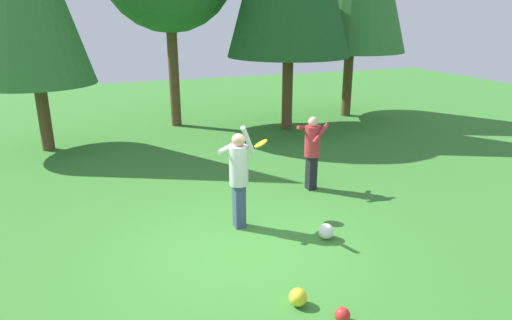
{
  "coord_description": "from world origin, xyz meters",
  "views": [
    {
      "loc": [
        -2.18,
        -6.39,
        3.75
      ],
      "look_at": [
        0.75,
        1.29,
        1.05
      ],
      "focal_mm": 31.51,
      "sensor_mm": 36.0,
      "label": 1
    }
  ],
  "objects_px": {
    "frisbee": "(261,144)",
    "ball_yellow": "(298,297)",
    "ball_red": "(342,315)",
    "ball_white": "(326,231)",
    "person_catcher": "(312,147)",
    "person_thrower": "(239,172)"
  },
  "relations": [
    {
      "from": "person_thrower",
      "to": "ball_yellow",
      "type": "xyz_separation_m",
      "value": [
        -0.03,
        -2.5,
        -0.94
      ]
    },
    {
      "from": "frisbee",
      "to": "ball_white",
      "type": "height_order",
      "value": "frisbee"
    },
    {
      "from": "person_catcher",
      "to": "ball_yellow",
      "type": "bearing_deg",
      "value": 33.54
    },
    {
      "from": "person_thrower",
      "to": "ball_white",
      "type": "height_order",
      "value": "person_thrower"
    },
    {
      "from": "person_catcher",
      "to": "ball_red",
      "type": "xyz_separation_m",
      "value": [
        -1.74,
        -4.21,
        -0.87
      ]
    },
    {
      "from": "person_catcher",
      "to": "ball_red",
      "type": "height_order",
      "value": "person_catcher"
    },
    {
      "from": "ball_yellow",
      "to": "ball_red",
      "type": "relative_size",
      "value": 1.24
    },
    {
      "from": "person_thrower",
      "to": "person_catcher",
      "type": "relative_size",
      "value": 1.19
    },
    {
      "from": "ball_red",
      "to": "ball_white",
      "type": "relative_size",
      "value": 0.74
    },
    {
      "from": "ball_yellow",
      "to": "ball_white",
      "type": "distance_m",
      "value": 1.99
    },
    {
      "from": "frisbee",
      "to": "person_catcher",
      "type": "bearing_deg",
      "value": 26.63
    },
    {
      "from": "ball_red",
      "to": "ball_white",
      "type": "distance_m",
      "value": 2.23
    },
    {
      "from": "ball_white",
      "to": "ball_red",
      "type": "bearing_deg",
      "value": -114.1
    },
    {
      "from": "person_catcher",
      "to": "ball_yellow",
      "type": "distance_m",
      "value": 4.35
    },
    {
      "from": "person_thrower",
      "to": "ball_red",
      "type": "xyz_separation_m",
      "value": [
        0.35,
        -3.01,
        -0.96
      ]
    },
    {
      "from": "frisbee",
      "to": "ball_red",
      "type": "distance_m",
      "value": 3.7
    },
    {
      "from": "ball_yellow",
      "to": "person_catcher",
      "type": "bearing_deg",
      "value": 60.17
    },
    {
      "from": "ball_yellow",
      "to": "ball_white",
      "type": "relative_size",
      "value": 0.91
    },
    {
      "from": "frisbee",
      "to": "ball_yellow",
      "type": "distance_m",
      "value": 3.27
    },
    {
      "from": "person_thrower",
      "to": "frisbee",
      "type": "distance_m",
      "value": 0.82
    },
    {
      "from": "person_catcher",
      "to": "ball_white",
      "type": "height_order",
      "value": "person_catcher"
    },
    {
      "from": "person_catcher",
      "to": "ball_red",
      "type": "distance_m",
      "value": 4.64
    }
  ]
}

